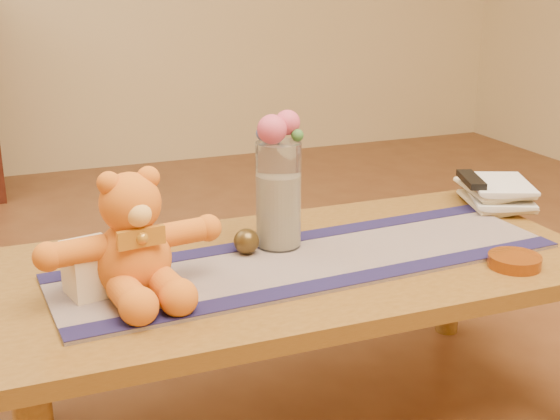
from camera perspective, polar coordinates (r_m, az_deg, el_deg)
name	(u,v)px	position (r m, az deg, el deg)	size (l,w,h in m)	color
coffee_table_top	(299,267)	(1.80, 1.48, -4.35)	(1.40, 0.70, 0.04)	brown
table_leg_bl	(20,345)	(2.04, -19.04, -9.62)	(0.07, 0.07, 0.41)	brown
table_leg_br	(451,271)	(2.42, 12.79, -4.56)	(0.07, 0.07, 0.41)	brown
persian_runner	(311,260)	(1.78, 2.33, -3.84)	(1.20, 0.35, 0.01)	#191D46
runner_border_near	(341,281)	(1.66, 4.63, -5.37)	(1.20, 0.06, 0.00)	#17143C
runner_border_far	(284,239)	(1.90, 0.32, -2.21)	(1.20, 0.06, 0.00)	#17143C
teddy_bear	(132,235)	(1.59, -11.17, -1.85)	(0.37, 0.31, 0.25)	orange
pillar_candle	(90,268)	(1.63, -14.19, -4.29)	(0.09, 0.09, 0.11)	beige
candle_wick	(87,240)	(1.61, -14.36, -2.23)	(0.00, 0.00, 0.01)	black
glass_vase	(278,195)	(1.82, -0.12, 1.14)	(0.11, 0.11, 0.26)	silver
potpourri_fill	(278,210)	(1.83, -0.12, -0.02)	(0.09, 0.09, 0.18)	beige
rose_left	(272,129)	(1.76, -0.61, 6.12)	(0.07, 0.07, 0.07)	#C44562
rose_right	(287,122)	(1.79, 0.57, 6.64)	(0.06, 0.06, 0.06)	#C44562
blue_flower_back	(277,128)	(1.81, -0.24, 6.26)	(0.04, 0.04, 0.04)	#4C5FA6
blue_flower_side	(263,133)	(1.79, -1.26, 5.81)	(0.04, 0.04, 0.04)	#4C5FA6
leaf_sprig	(297,135)	(1.78, 1.32, 5.67)	(0.03, 0.03, 0.03)	#33662D
bronze_ball	(246,241)	(1.80, -2.56, -2.38)	(0.06, 0.06, 0.06)	#433216
book_bottom	(468,203)	(2.24, 14.05, 0.49)	(0.17, 0.22, 0.02)	beige
book_lower	(471,197)	(2.23, 14.23, 0.92)	(0.16, 0.22, 0.02)	beige
book_upper	(467,191)	(2.23, 13.95, 1.44)	(0.17, 0.22, 0.02)	beige
book_top	(471,185)	(2.22, 14.27, 1.87)	(0.16, 0.22, 0.02)	beige
tv_remote	(471,180)	(2.21, 14.26, 2.25)	(0.04, 0.16, 0.02)	black
amber_dish	(515,261)	(1.83, 17.32, -3.71)	(0.12, 0.12, 0.03)	#BF5914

